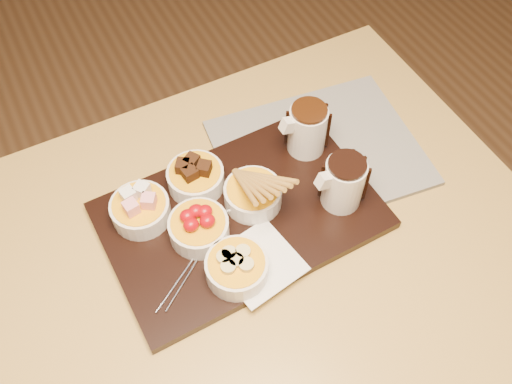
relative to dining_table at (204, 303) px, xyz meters
name	(u,v)px	position (x,y,z in m)	size (l,w,h in m)	color
dining_table	(204,303)	(0.00, 0.00, 0.00)	(1.20, 0.80, 0.75)	#B69143
serving_board	(241,215)	(0.11, 0.07, 0.11)	(0.46, 0.30, 0.02)	black
napkin	(259,262)	(0.09, -0.03, 0.12)	(0.12, 0.12, 0.00)	white
bowl_marshmallows	(141,210)	(-0.04, 0.14, 0.14)	(0.10, 0.10, 0.04)	silver
bowl_cake	(196,178)	(0.07, 0.16, 0.14)	(0.10, 0.10, 0.04)	silver
bowl_strawberries	(199,228)	(0.03, 0.06, 0.14)	(0.10, 0.10, 0.04)	silver
bowl_biscotti	(253,195)	(0.14, 0.08, 0.14)	(0.10, 0.10, 0.04)	silver
bowl_bananas	(237,268)	(0.05, -0.03, 0.14)	(0.10, 0.10, 0.04)	silver
pitcher_dark_chocolate	(343,183)	(0.28, 0.02, 0.16)	(0.07, 0.07, 0.10)	silver
pitcher_milk_chocolate	(307,130)	(0.28, 0.15, 0.16)	(0.07, 0.07, 0.10)	silver
fondue_skewers	(201,247)	(0.02, 0.04, 0.12)	(0.26, 0.03, 0.01)	silver
newspaper	(319,152)	(0.31, 0.13, 0.10)	(0.37, 0.29, 0.01)	beige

